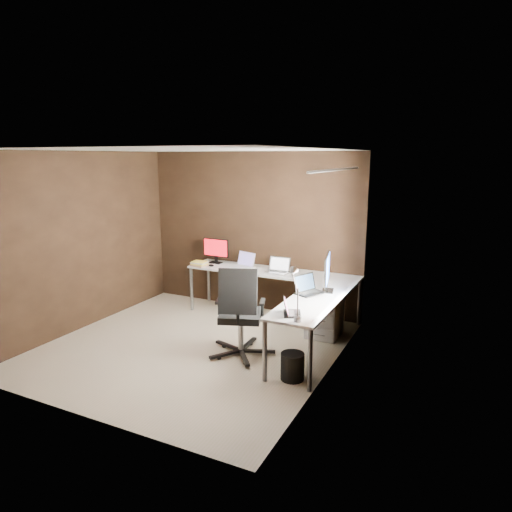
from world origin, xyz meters
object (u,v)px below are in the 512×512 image
(laptop_silver, at_px, (278,269))
(desk_lamp, at_px, (294,287))
(book_stack, at_px, (199,264))
(office_chair, at_px, (240,330))
(monitor_right, at_px, (327,271))
(wastebasket, at_px, (292,366))
(laptop_white, at_px, (244,264))
(monitor_left, at_px, (216,249))
(drawer_pedestal, at_px, (325,314))
(laptop_black_big, at_px, (308,289))
(laptop_black_small, at_px, (290,311))

(laptop_silver, distance_m, desk_lamp, 2.01)
(book_stack, relative_size, desk_lamp, 0.47)
(book_stack, xyz_separation_m, office_chair, (1.38, -1.24, -0.43))
(monitor_right, height_order, wastebasket, monitor_right)
(laptop_white, distance_m, office_chair, 1.69)
(monitor_left, distance_m, monitor_right, 2.22)
(wastebasket, bearing_deg, office_chair, 159.60)
(desk_lamp, bearing_deg, laptop_white, 144.24)
(laptop_silver, height_order, office_chair, office_chair)
(drawer_pedestal, xyz_separation_m, desk_lamp, (0.09, -1.44, 0.78))
(monitor_right, bearing_deg, monitor_left, 57.04)
(monitor_right, relative_size, book_stack, 2.18)
(laptop_black_big, xyz_separation_m, wastebasket, (0.15, -0.90, -0.63))
(laptop_white, distance_m, wastebasket, 2.42)
(laptop_black_small, distance_m, desk_lamp, 0.34)
(monitor_right, xyz_separation_m, laptop_black_big, (-0.19, -0.18, -0.22))
(office_chair, height_order, wastebasket, office_chair)
(drawer_pedestal, relative_size, laptop_black_small, 1.89)
(monitor_left, height_order, desk_lamp, desk_lamp)
(monitor_right, bearing_deg, laptop_white, 52.85)
(laptop_black_small, xyz_separation_m, wastebasket, (0.06, -0.06, -0.62))
(drawer_pedestal, height_order, monitor_right, monitor_right)
(monitor_right, bearing_deg, laptop_silver, 43.34)
(monitor_left, bearing_deg, drawer_pedestal, -11.29)
(laptop_white, xyz_separation_m, laptop_silver, (0.61, -0.07, -0.00))
(wastebasket, bearing_deg, laptop_black_small, 137.18)
(desk_lamp, distance_m, office_chair, 1.17)
(monitor_left, height_order, office_chair, office_chair)
(drawer_pedestal, bearing_deg, laptop_silver, 159.33)
(monitor_left, height_order, monitor_right, monitor_right)
(book_stack, xyz_separation_m, desk_lamp, (2.21, -1.59, 0.31))
(monitor_right, distance_m, office_chair, 1.33)
(monitor_left, bearing_deg, desk_lamp, -40.80)
(laptop_black_small, height_order, office_chair, office_chair)
(monitor_right, height_order, book_stack, monitor_right)
(drawer_pedestal, bearing_deg, laptop_white, 165.18)
(desk_lamp, bearing_deg, laptop_silver, 131.92)
(desk_lamp, relative_size, office_chair, 0.48)
(laptop_silver, bearing_deg, wastebasket, -61.77)
(laptop_silver, height_order, wastebasket, laptop_silver)
(monitor_left, xyz_separation_m, desk_lamp, (2.08, -1.88, 0.13))
(laptop_black_small, xyz_separation_m, book_stack, (-2.12, 1.48, -0.00))
(office_chair, bearing_deg, laptop_white, 95.36)
(laptop_silver, xyz_separation_m, laptop_black_big, (0.75, -0.80, 0.00))
(laptop_black_small, bearing_deg, wastebasket, -156.53)
(drawer_pedestal, height_order, laptop_white, laptop_white)
(monitor_left, distance_m, laptop_silver, 1.17)
(book_stack, height_order, wastebasket, book_stack)
(laptop_black_big, relative_size, book_stack, 1.60)
(office_chair, bearing_deg, laptop_black_small, -38.30)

